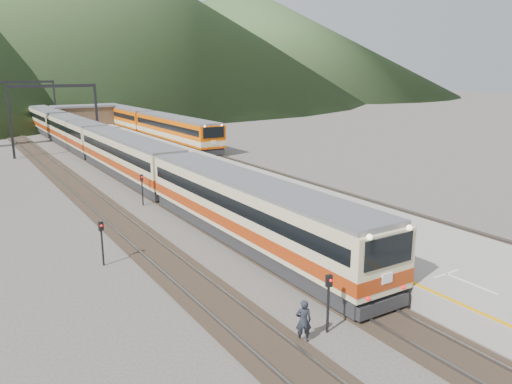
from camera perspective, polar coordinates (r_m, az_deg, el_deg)
track_main at (r=48.29m, az=-14.94°, el=2.02°), size 2.60×200.00×0.23m
track_far at (r=47.12m, az=-20.74°, el=1.31°), size 2.60×200.00×0.23m
track_second at (r=52.71m, az=-2.92°, el=3.42°), size 2.60×200.00×0.23m
platform at (r=48.28m, az=-7.90°, el=2.87°), size 8.00×100.00×1.00m
gantry_near at (r=61.44m, az=-22.07°, el=9.10°), size 9.55×0.25×8.00m
gantry_far at (r=86.13m, az=-25.13°, el=9.85°), size 9.55×0.25×8.00m
station_shed at (r=85.83m, az=-19.11°, el=8.35°), size 9.40×4.40×3.10m
hill_b at (r=241.01m, az=-22.66°, el=19.38°), size 220.00×220.00×75.00m
hill_c at (r=248.82m, az=-2.20°, el=17.26°), size 160.00×160.00×50.00m
main_train at (r=56.04m, az=-17.67°, el=5.48°), size 3.03×82.87×3.69m
second_train at (r=75.17m, az=-12.38°, el=7.79°), size 3.13×42.56×3.82m
short_signal_a at (r=18.77m, az=8.28°, el=-11.66°), size 0.25×0.20×2.27m
short_signal_b at (r=36.57m, az=-12.90°, el=0.72°), size 0.26×0.23×2.27m
short_signal_c at (r=25.79m, az=-17.23°, el=-4.99°), size 0.25×0.20×2.27m
worker at (r=18.40m, az=5.44°, el=-14.44°), size 0.69×0.60×1.59m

